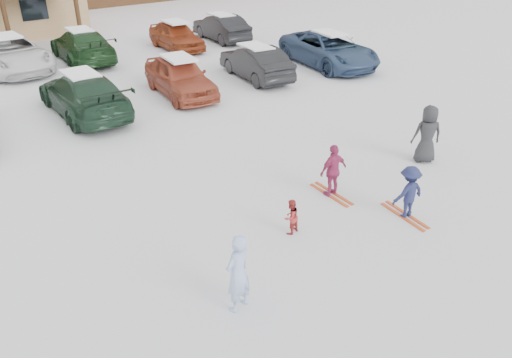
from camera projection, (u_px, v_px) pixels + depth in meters
ground at (273, 240)px, 10.90m from camera, size 160.00×160.00×0.00m
adult_skier at (238, 273)px, 8.68m from camera, size 0.65×0.51×1.56m
toddler_red at (291, 217)px, 10.97m from camera, size 0.45×0.38×0.83m
child_navy at (408, 192)px, 11.46m from camera, size 0.90×0.60×1.30m
skis_child_navy at (405, 216)px, 11.76m from camera, size 0.41×1.41×0.03m
child_magenta at (333, 170)px, 12.34m from camera, size 0.83×0.39×1.38m
skis_child_magenta at (331, 194)px, 12.66m from camera, size 0.29×1.41×0.03m
bystander_dark at (427, 134)px, 14.00m from camera, size 0.97×0.89×1.67m
parked_car_3 at (84, 94)px, 17.38m from camera, size 2.25×5.18×1.48m
parked_car_4 at (180, 76)px, 19.28m from camera, size 2.33×4.53×1.47m
parked_car_5 at (256, 62)px, 21.23m from camera, size 2.09×4.39×1.39m
parked_car_6 at (329, 49)px, 23.02m from camera, size 3.33×5.76×1.51m
parked_car_10 at (10, 53)px, 22.31m from camera, size 2.76×5.67×1.55m
parked_car_11 at (82, 46)px, 23.68m from camera, size 2.53×5.33×1.50m
parked_car_12 at (176, 35)px, 25.85m from camera, size 2.00×4.27×1.41m
parked_car_13 at (221, 28)px, 27.65m from camera, size 1.88×4.39×1.41m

